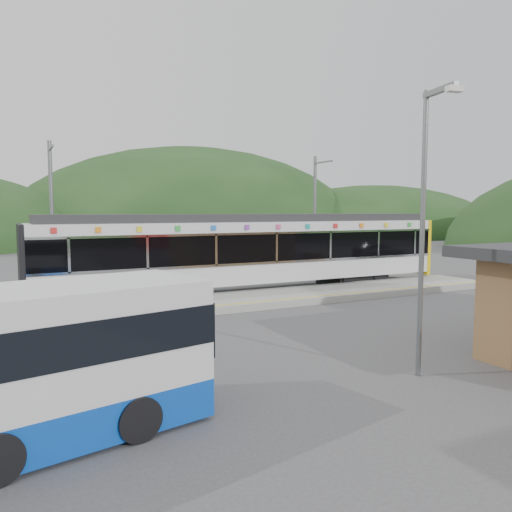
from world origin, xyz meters
name	(u,v)px	position (x,y,z in m)	size (l,w,h in m)	color
ground	(284,319)	(0.00, 0.00, 0.00)	(120.00, 120.00, 0.00)	#4C4C4F
hills	(337,287)	(6.19, 5.29, 0.00)	(146.00, 149.00, 26.00)	#1E3D19
platform	(245,300)	(0.00, 3.30, 0.15)	(26.00, 3.20, 0.30)	#9E9E99
yellow_line	(259,302)	(0.00, 2.00, 0.30)	(26.00, 0.10, 0.01)	yellow
train	(253,249)	(1.72, 6.00, 2.06)	(20.44, 3.01, 3.74)	black
catenary_mast_west	(52,217)	(-7.00, 8.56, 3.65)	(0.18, 1.80, 7.00)	slate
catenary_mast_east	(315,215)	(7.00, 8.56, 3.65)	(0.18, 1.80, 7.00)	slate
lamp_post	(427,209)	(-0.30, -6.99, 3.94)	(0.38, 1.18, 6.63)	slate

